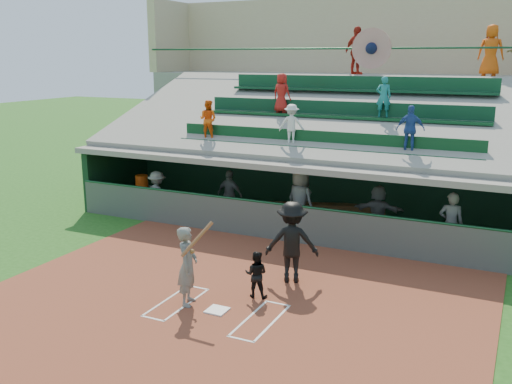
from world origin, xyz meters
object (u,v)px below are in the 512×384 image
at_px(batter_at_plate, 188,266).
at_px(catcher, 256,274).
at_px(home_plate, 217,310).
at_px(white_table, 145,198).
at_px(water_cooler, 142,181).

distance_m(batter_at_plate, catcher, 1.57).
bearing_deg(catcher, home_plate, 54.52).
xyz_separation_m(home_plate, white_table, (-6.39, 6.13, 0.39)).
height_order(batter_at_plate, white_table, batter_at_plate).
height_order(home_plate, batter_at_plate, batter_at_plate).
distance_m(batter_at_plate, white_table, 8.31).
relative_size(white_table, water_cooler, 2.00).
bearing_deg(catcher, white_table, -49.56).
height_order(catcher, white_table, catcher).
distance_m(home_plate, white_table, 8.86).
bearing_deg(home_plate, white_table, 136.17).
distance_m(white_table, water_cooler, 0.61).
distance_m(home_plate, batter_at_plate, 1.15).
height_order(catcher, water_cooler, water_cooler).
bearing_deg(water_cooler, home_plate, -43.40).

